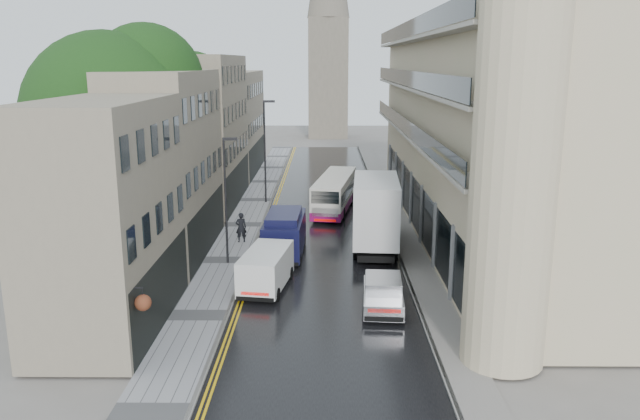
# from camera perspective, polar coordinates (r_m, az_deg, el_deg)

# --- Properties ---
(road) EXTENTS (9.00, 85.00, 0.02)m
(road) POSITION_cam_1_polar(r_m,az_deg,el_deg) (45.21, 0.42, -1.47)
(road) COLOR black
(road) RESTS_ON ground
(left_sidewalk) EXTENTS (2.70, 85.00, 0.12)m
(left_sidewalk) POSITION_cam_1_polar(r_m,az_deg,el_deg) (45.57, -6.96, -1.38)
(left_sidewalk) COLOR gray
(left_sidewalk) RESTS_ON ground
(right_sidewalk) EXTENTS (1.80, 85.00, 0.12)m
(right_sidewalk) POSITION_cam_1_polar(r_m,az_deg,el_deg) (45.51, 7.23, -1.41)
(right_sidewalk) COLOR slate
(right_sidewalk) RESTS_ON ground
(old_shop_row) EXTENTS (4.50, 56.00, 12.00)m
(old_shop_row) POSITION_cam_1_polar(r_m,az_deg,el_deg) (47.48, -11.12, 6.37)
(old_shop_row) COLOR gray
(old_shop_row) RESTS_ON ground
(modern_block) EXTENTS (8.00, 40.00, 14.00)m
(modern_block) POSITION_cam_1_polar(r_m,az_deg,el_deg) (43.66, 14.18, 6.94)
(modern_block) COLOR #B9AF8A
(modern_block) RESTS_ON ground
(church_spire) EXTENTS (6.40, 6.40, 40.00)m
(church_spire) POSITION_cam_1_polar(r_m,az_deg,el_deg) (98.54, 0.77, 18.32)
(church_spire) COLOR #706659
(church_spire) RESTS_ON ground
(tree_near) EXTENTS (10.56, 10.56, 13.89)m
(tree_near) POSITION_cam_1_polar(r_m,az_deg,el_deg) (38.58, -18.58, 5.75)
(tree_near) COLOR black
(tree_near) RESTS_ON ground
(tree_far) EXTENTS (9.24, 9.24, 12.46)m
(tree_far) POSITION_cam_1_polar(r_m,az_deg,el_deg) (50.97, -13.52, 6.98)
(tree_far) COLOR black
(tree_far) RESTS_ON ground
(cream_bus) EXTENTS (3.83, 10.25, 2.73)m
(cream_bus) POSITION_cam_1_polar(r_m,az_deg,el_deg) (47.23, -0.38, 0.90)
(cream_bus) COLOR silver
(cream_bus) RESTS_ON road
(white_lorry) EXTENTS (3.23, 9.06, 4.68)m
(white_lorry) POSITION_cam_1_polar(r_m,az_deg,el_deg) (37.26, 3.25, -1.01)
(white_lorry) COLOR silver
(white_lorry) RESTS_ON road
(silver_hatchback) EXTENTS (2.12, 4.34, 1.59)m
(silver_hatchback) POSITION_cam_1_polar(r_m,az_deg,el_deg) (28.95, 4.16, -8.57)
(silver_hatchback) COLOR #B3B4B8
(silver_hatchback) RESTS_ON road
(white_van) EXTENTS (2.69, 4.94, 2.12)m
(white_van) POSITION_cam_1_polar(r_m,az_deg,el_deg) (31.48, -7.31, -6.28)
(white_van) COLOR white
(white_van) RESTS_ON road
(navy_van) EXTENTS (2.44, 5.69, 2.86)m
(navy_van) POSITION_cam_1_polar(r_m,az_deg,el_deg) (36.45, -5.18, -2.85)
(navy_van) COLOR black
(navy_van) RESTS_ON road
(pedestrian) EXTENTS (0.82, 0.66, 1.96)m
(pedestrian) POSITION_cam_1_polar(r_m,az_deg,el_deg) (40.94, -7.23, -1.59)
(pedestrian) COLOR black
(pedestrian) RESTS_ON left_sidewalk
(lamp_post_near) EXTENTS (0.83, 0.19, 7.33)m
(lamp_post_near) POSITION_cam_1_polar(r_m,az_deg,el_deg) (36.19, -8.63, 0.75)
(lamp_post_near) COLOR black
(lamp_post_near) RESTS_ON left_sidewalk
(lamp_post_far) EXTENTS (0.96, 0.28, 8.41)m
(lamp_post_far) POSITION_cam_1_polar(r_m,az_deg,el_deg) (51.83, -5.06, 5.28)
(lamp_post_far) COLOR black
(lamp_post_far) RESTS_ON left_sidewalk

